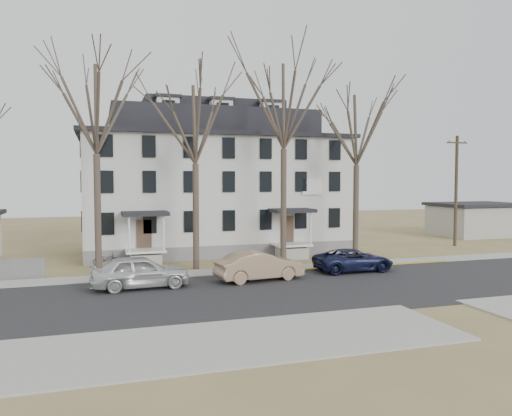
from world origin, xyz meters
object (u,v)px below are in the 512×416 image
object	(u,v)px
tree_mid_left	(195,119)
car_silver	(140,272)
tree_center	(284,100)
tree_mid_right	(357,125)
utility_pole_far	(456,189)
car_tan	(259,266)
bicycle_left	(106,260)
boarding_house	(213,184)
tree_far_left	(96,103)
car_navy	(353,261)

from	to	relation	value
tree_mid_left	car_silver	xyz separation A→B (m)	(-3.91, -4.93, -8.73)
tree_mid_left	tree_center	size ratio (longest dim) A/B	0.87
tree_mid_right	utility_pole_far	distance (m)	13.55
tree_mid_right	car_tan	bearing A→B (deg)	-151.11
tree_mid_right	utility_pole_far	xyz separation A→B (m)	(12.00, 4.20, -4.70)
tree_mid_left	bicycle_left	distance (m)	11.04
tree_mid_left	tree_mid_right	xyz separation A→B (m)	(11.50, 0.00, 0.00)
tree_center	car_tan	bearing A→B (deg)	-124.25
tree_mid_right	car_tan	world-z (taller)	tree_mid_right
utility_pole_far	bicycle_left	world-z (taller)	utility_pole_far
boarding_house	tree_far_left	distance (m)	13.12
tree_far_left	car_tan	distance (m)	13.77
utility_pole_far	car_tan	xyz separation A→B (m)	(-20.81, -9.06, -4.08)
car_silver	bicycle_left	bearing A→B (deg)	9.18
tree_mid_left	bicycle_left	size ratio (longest dim) A/B	7.70
car_silver	tree_center	bearing A→B (deg)	-66.26
car_silver	car_navy	bearing A→B (deg)	-88.48
tree_center	car_navy	xyz separation A→B (m)	(3.18, -3.96, -10.39)
bicycle_left	boarding_house	bearing A→B (deg)	-58.38
boarding_house	tree_center	xyz separation A→B (m)	(3.00, -8.15, 5.71)
tree_mid_left	tree_mid_right	bearing A→B (deg)	0.00
car_tan	boarding_house	bearing A→B (deg)	-9.04
tree_center	car_tan	xyz separation A→B (m)	(-3.31, -4.86, -10.26)
car_tan	car_navy	size ratio (longest dim) A/B	1.00
boarding_house	bicycle_left	world-z (taller)	boarding_house
boarding_house	utility_pole_far	size ratio (longest dim) A/B	2.19
car_tan	bicycle_left	bearing A→B (deg)	39.64
tree_center	car_navy	size ratio (longest dim) A/B	2.94
tree_center	car_silver	xyz separation A→B (m)	(-9.91, -4.93, -10.21)
tree_mid_left	car_navy	world-z (taller)	tree_mid_left
bicycle_left	tree_mid_left	bearing A→B (deg)	-117.12
car_tan	car_navy	world-z (taller)	car_tan
boarding_house	utility_pole_far	xyz separation A→B (m)	(20.50, -3.95, -0.47)
tree_far_left	bicycle_left	size ratio (longest dim) A/B	8.29
bicycle_left	tree_center	bearing A→B (deg)	-104.21
tree_far_left	tree_mid_right	world-z (taller)	tree_far_left
car_silver	tree_mid_left	bearing A→B (deg)	-41.13
tree_mid_left	tree_mid_right	world-z (taller)	same
car_tan	tree_center	bearing A→B (deg)	-41.93
utility_pole_far	car_silver	bearing A→B (deg)	-161.58
tree_far_left	car_silver	world-z (taller)	tree_far_left
tree_far_left	car_navy	size ratio (longest dim) A/B	2.74
tree_center	utility_pole_far	world-z (taller)	tree_center
boarding_house	utility_pole_far	distance (m)	20.88
tree_far_left	tree_mid_right	xyz separation A→B (m)	(17.50, 0.00, -0.74)
tree_mid_left	car_navy	size ratio (longest dim) A/B	2.55
tree_far_left	tree_mid_right	distance (m)	17.52
tree_far_left	bicycle_left	xyz separation A→B (m)	(0.48, 2.71, -9.91)
tree_mid_left	tree_center	distance (m)	6.18
tree_far_left	car_tan	world-z (taller)	tree_far_left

